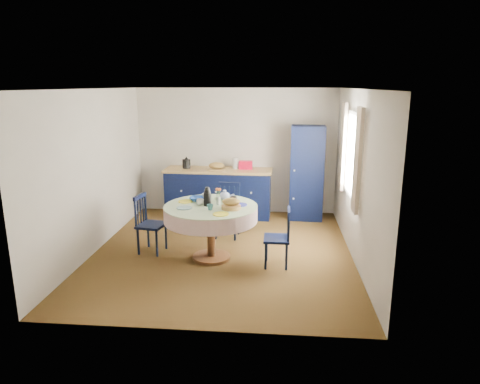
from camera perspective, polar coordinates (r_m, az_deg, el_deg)
The scene contains 17 objects.
floor at distance 6.83m, azimuth -2.30°, elevation -7.90°, with size 4.50×4.50×0.00m, color black.
ceiling at distance 6.33m, azimuth -2.53°, elevation 13.58°, with size 4.50×4.50×0.00m, color white.
wall_back at distance 8.66m, azimuth -0.50°, elevation 5.44°, with size 4.00×0.02×2.50m, color beige.
wall_left at distance 7.00m, azimuth -18.88°, elevation 2.59°, with size 0.02×4.50×2.50m, color beige.
wall_right at distance 6.52m, azimuth 15.32°, elevation 2.03°, with size 0.02×4.50×2.50m, color beige.
window at distance 6.75m, azimuth 14.64°, elevation 4.85°, with size 0.10×1.74×1.45m.
kitchen_counter at distance 8.51m, azimuth -2.89°, elevation 0.01°, with size 2.13×0.71×1.18m.
pantry_cabinet at distance 8.31m, azimuth 8.90°, elevation 2.50°, with size 0.65×0.48×1.82m.
dining_table at distance 6.33m, azimuth -3.85°, elevation -2.92°, with size 1.38×1.38×1.12m.
chair_left at distance 6.81m, azimuth -12.02°, elevation -4.11°, with size 0.45×0.47×0.91m.
chair_far at distance 7.34m, azimuth -1.66°, elevation -2.42°, with size 0.45×0.44×0.93m.
chair_right at distance 6.19m, azimuth 5.25°, elevation -6.01°, with size 0.37×0.39×0.86m.
mug_a at distance 6.32m, azimuth -5.32°, elevation -1.33°, with size 0.11×0.11×0.09m, color silver.
mug_b at distance 6.06m, azimuth -4.01°, elevation -2.04°, with size 0.09×0.09×0.08m, color #337373.
mug_c at distance 6.44m, azimuth -0.88°, elevation -1.00°, with size 0.11×0.11×0.09m, color black.
mug_d at distance 6.62m, azimuth -4.65°, elevation -0.59°, with size 0.10×0.10×0.09m, color silver.
cobalt_bowl at distance 6.55m, azimuth -5.67°, elevation -0.92°, with size 0.25×0.25×0.06m, color navy.
Camera 1 is at (0.82, -6.27, 2.56)m, focal length 32.00 mm.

